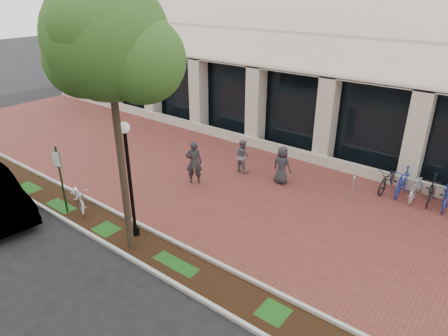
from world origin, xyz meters
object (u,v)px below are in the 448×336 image
Objects in this scene: street_tree at (110,47)px; pedestrian_mid at (242,156)px; pedestrian_left at (194,162)px; bollard at (353,188)px; parking_sign at (60,172)px; bike_rack_cluster at (424,188)px; locked_bicycle at (79,197)px; lamppost at (129,174)px; pedestrian_right at (282,165)px.

street_tree is 9.06m from pedestrian_mid.
pedestrian_left reaches higher than bollard.
parking_sign reaches higher than bike_rack_cluster.
street_tree is 12.94m from bike_rack_cluster.
pedestrian_left is at bearing 73.55° from pedestrian_mid.
locked_bicycle is 4.86m from pedestrian_left.
lamppost reaches higher than bike_rack_cluster.
parking_sign is 8.94m from pedestrian_right.
street_tree is 7.96× the size of bollard.
pedestrian_left is at bearing -155.47° from bollard.
parking_sign is 1.42× the size of locked_bicycle.
pedestrian_mid is at bearing 47.98° from parking_sign.
lamppost reaches higher than parking_sign.
pedestrian_left is at bearing -1.02° from locked_bicycle.
pedestrian_left is 2.44m from pedestrian_mid.
locked_bicycle is 13.64m from bike_rack_cluster.
parking_sign reaches higher than bollard.
locked_bicycle is 0.53× the size of bike_rack_cluster.
lamppost is 2.12× the size of pedestrian_left.
bollard is (4.49, 7.60, -5.91)m from street_tree.
locked_bicycle is at bearing 57.23° from parking_sign.
pedestrian_left is 9.46m from bike_rack_cluster.
parking_sign is 3.35m from lamppost.
bike_rack_cluster reaches higher than bollard.
pedestrian_left is (-1.06, 4.28, -1.36)m from lamppost.
pedestrian_mid is (-0.09, 6.51, -1.54)m from lamppost.
bollard is 2.84m from bike_rack_cluster.
bike_rack_cluster is (7.25, 8.79, -1.79)m from lamppost.
lamppost is at bearing -130.70° from bike_rack_cluster.
pedestrian_left is 0.54× the size of bike_rack_cluster.
locked_bicycle is (-3.60, 0.45, -5.93)m from street_tree.
pedestrian_mid is at bearing 90.77° from lamppost.
street_tree is 7.47m from pedestrian_left.
lamppost is at bearing 97.94° from pedestrian_mid.
parking_sign is 14.13m from bike_rack_cluster.
lamppost is 8.82m from bollard.
pedestrian_left is at bearing -152.72° from bike_rack_cluster.
parking_sign is 2.59× the size of bollard.
bollard reaches higher than locked_bicycle.
street_tree is 9.20m from pedestrian_right.
locked_bicycle is at bearing 54.30° from pedestrian_right.
parking_sign reaches higher than locked_bicycle.
pedestrian_right is (1.44, 7.17, -5.59)m from street_tree.
pedestrian_mid reaches higher than bollard.
street_tree is (3.74, 0.07, 4.73)m from parking_sign.
bike_rack_cluster reaches higher than locked_bicycle.
bike_rack_cluster is at bearing 54.19° from street_tree.
bike_rack_cluster is (10.48, 9.42, -1.16)m from parking_sign.
locked_bicycle is at bearing -140.49° from bike_rack_cluster.
bike_rack_cluster is (2.25, 1.74, 0.01)m from bollard.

